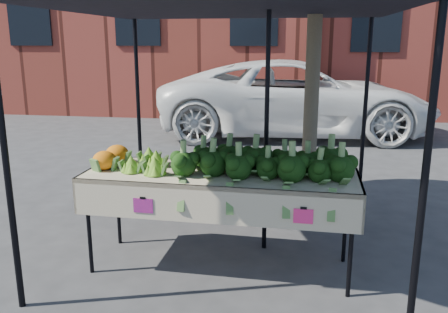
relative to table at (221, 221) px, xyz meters
The scene contains 7 objects.
ground 0.46m from the table, 94.00° to the left, with size 90.00×90.00×0.00m, color #323235.
table is the anchor object (origin of this frame).
canopy 1.07m from the table, 88.48° to the left, with size 3.16×3.16×2.74m, color black, non-canonical shape.
broccoli_heap 0.70m from the table, ahead, with size 1.57×0.60×0.29m, color black.
romanesco_cluster 0.87m from the table, behind, with size 0.46×0.60×0.23m, color #7BB22E.
cauliflower_pair 1.17m from the table, behind, with size 0.26×0.46×0.20m, color orange.
street_tree 2.41m from the table, 58.67° to the left, with size 2.34×2.34×4.62m, color #1E4C14, non-canonical shape.
Camera 1 is at (0.66, -4.03, 2.03)m, focal length 37.63 mm.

